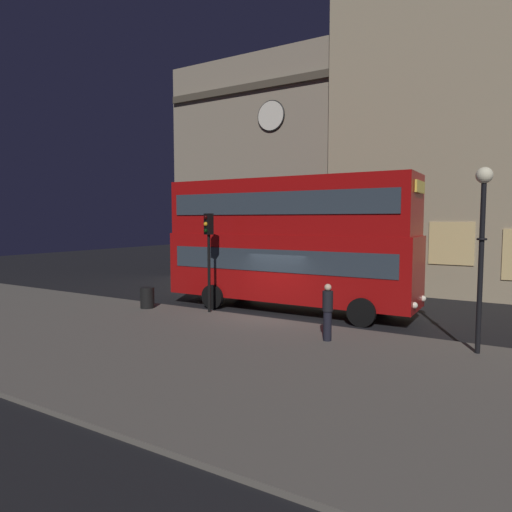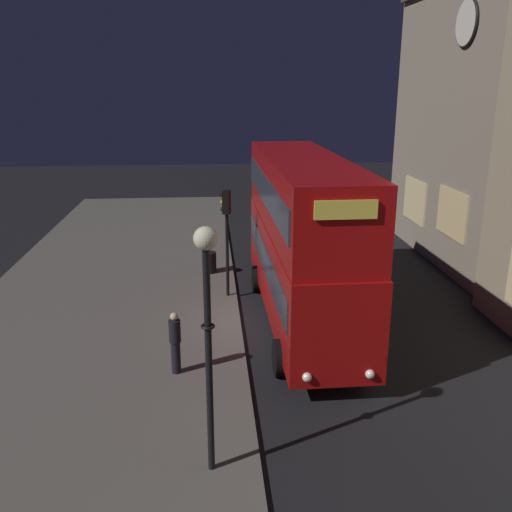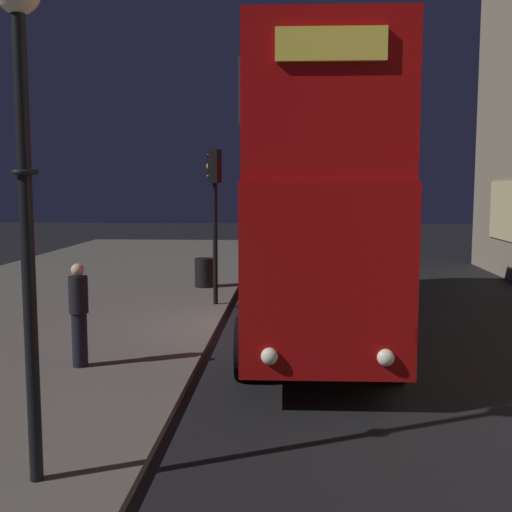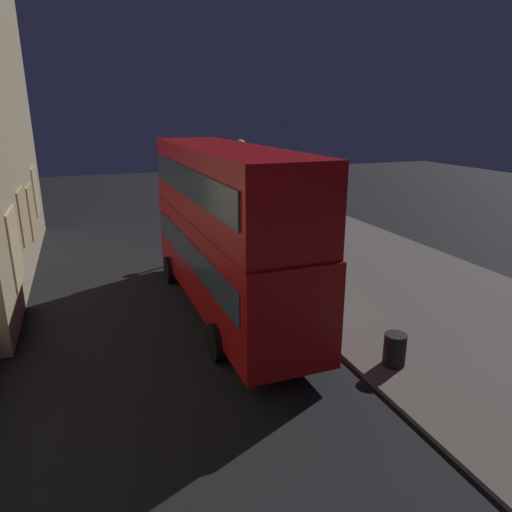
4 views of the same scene
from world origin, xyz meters
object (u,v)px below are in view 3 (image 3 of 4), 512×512
street_lamp (23,127)px  pedestrian (79,313)px  double_decker_bus (312,191)px  litter_bin (204,273)px  traffic_light_near_kerb (214,194)px

street_lamp → pedestrian: 5.07m
double_decker_bus → street_lamp: double_decker_bus is taller
double_decker_bus → litter_bin: 6.50m
double_decker_bus → street_lamp: bearing=-22.8°
double_decker_bus → street_lamp: 8.31m
double_decker_bus → litter_bin: (-5.11, -3.10, -2.55)m
double_decker_bus → traffic_light_near_kerb: double_decker_bus is taller
litter_bin → pedestrian: bearing=-6.4°
pedestrian → litter_bin: bearing=-108.8°
traffic_light_near_kerb → pedestrian: (5.83, -1.63, -1.96)m
traffic_light_near_kerb → pedestrian: traffic_light_near_kerb is taller
street_lamp → litter_bin: 13.18m
double_decker_bus → pedestrian: 5.75m
pedestrian → street_lamp: bearing=90.3°
traffic_light_near_kerb → street_lamp: 10.04m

